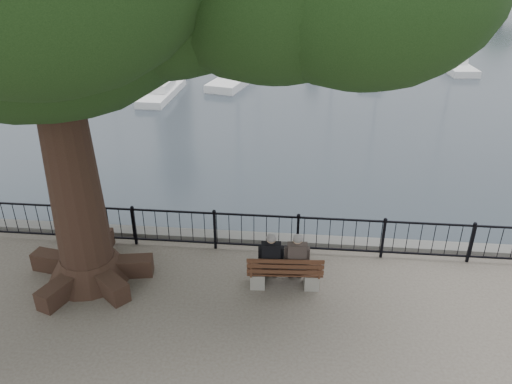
# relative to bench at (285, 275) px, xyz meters

# --- Properties ---
(harbor) EXTENTS (260.00, 260.00, 1.20)m
(harbor) POSITION_rel_bench_xyz_m (-0.76, 1.85, -0.80)
(harbor) COLOR #52524F
(harbor) RESTS_ON ground
(railing) EXTENTS (22.06, 0.06, 1.00)m
(railing) POSITION_rel_bench_xyz_m (-0.76, 1.35, 0.26)
(railing) COLOR black
(railing) RESTS_ON ground
(bench) EXTENTS (1.65, 0.58, 0.86)m
(bench) POSITION_rel_bench_xyz_m (0.00, 0.00, 0.00)
(bench) COLOR slate
(bench) RESTS_ON ground
(person_left) EXTENTS (0.41, 0.69, 1.36)m
(person_left) POSITION_rel_bench_xyz_m (-0.31, 0.08, 0.33)
(person_left) COLOR black
(person_left) RESTS_ON ground
(person_right) EXTENTS (0.41, 0.69, 1.36)m
(person_right) POSITION_rel_bench_xyz_m (0.24, 0.11, 0.33)
(person_right) COLOR #2B2624
(person_right) RESTS_ON ground
(sailboat_a) EXTENTS (1.57, 5.07, 8.87)m
(sailboat_a) POSITION_rel_bench_xyz_m (-7.54, 17.56, -1.01)
(sailboat_a) COLOR white
(sailboat_a) RESTS_ON ground
(sailboat_b) EXTENTS (3.19, 6.44, 13.68)m
(sailboat_b) POSITION_rel_bench_xyz_m (-3.75, 21.11, -0.93)
(sailboat_b) COLOR white
(sailboat_b) RESTS_ON ground
(sailboat_c) EXTENTS (2.67, 4.79, 8.76)m
(sailboat_c) POSITION_rel_bench_xyz_m (4.69, 21.84, -1.01)
(sailboat_c) COLOR white
(sailboat_c) RESTS_ON ground
(sailboat_d) EXTENTS (2.16, 6.02, 10.90)m
(sailboat_d) POSITION_rel_bench_xyz_m (10.08, 26.04, -0.99)
(sailboat_d) COLOR white
(sailboat_d) RESTS_ON ground
(sailboat_e) EXTENTS (2.87, 5.87, 13.05)m
(sailboat_e) POSITION_rel_bench_xyz_m (-14.95, 29.15, -0.93)
(sailboat_e) COLOR white
(sailboat_e) RESTS_ON ground
(sailboat_f) EXTENTS (2.13, 6.13, 11.45)m
(sailboat_f) POSITION_rel_bench_xyz_m (2.31, 28.27, -0.98)
(sailboat_f) COLOR white
(sailboat_f) RESTS_ON ground
(sailboat_h) EXTENTS (2.95, 6.31, 14.83)m
(sailboat_h) POSITION_rel_bench_xyz_m (-4.28, 40.46, -0.89)
(sailboat_h) COLOR white
(sailboat_h) RESTS_ON ground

